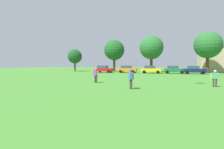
# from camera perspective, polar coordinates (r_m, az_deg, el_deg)

# --- Properties ---
(ground_plane) EXTENTS (160.00, 160.00, 0.00)m
(ground_plane) POSITION_cam_1_polar(r_m,az_deg,el_deg) (29.06, 7.81, -0.66)
(ground_plane) COLOR #42842D
(adult_bystander) EXTENTS (0.52, 0.68, 1.63)m
(adult_bystander) POSITION_cam_1_polar(r_m,az_deg,el_deg) (14.39, 6.06, -0.81)
(adult_bystander) COLOR #3F3833
(adult_bystander) RESTS_ON ground
(bystander_near_trees) EXTENTS (0.70, 0.33, 1.49)m
(bystander_near_trees) POSITION_cam_1_polar(r_m,az_deg,el_deg) (18.07, 29.99, -0.66)
(bystander_near_trees) COLOR #3F3833
(bystander_near_trees) RESTS_ON ground
(bystander_midfield) EXTENTS (0.69, 0.47, 1.56)m
(bystander_midfield) POSITION_cam_1_polar(r_m,az_deg,el_deg) (19.30, -5.18, 0.13)
(bystander_midfield) COLOR #3F3833
(bystander_midfield) RESTS_ON ground
(parked_car_red_0) EXTENTS (4.30, 2.02, 1.68)m
(parked_car_red_0) POSITION_cam_1_polar(r_m,az_deg,el_deg) (42.36, -2.65, 1.76)
(parked_car_red_0) COLOR red
(parked_car_red_0) RESTS_ON ground
(parked_car_orange_1) EXTENTS (4.30, 2.02, 1.68)m
(parked_car_orange_1) POSITION_cam_1_polar(r_m,az_deg,el_deg) (41.85, 4.91, 1.73)
(parked_car_orange_1) COLOR orange
(parked_car_orange_1) RESTS_ON ground
(parked_car_yellow_2) EXTENTS (4.30, 2.02, 1.68)m
(parked_car_yellow_2) POSITION_cam_1_polar(r_m,az_deg,el_deg) (40.13, 12.34, 1.60)
(parked_car_yellow_2) COLOR yellow
(parked_car_yellow_2) RESTS_ON ground
(parked_car_green_3) EXTENTS (4.30, 2.02, 1.68)m
(parked_car_green_3) POSITION_cam_1_polar(r_m,az_deg,el_deg) (40.55, 19.21, 1.51)
(parked_car_green_3) COLOR #196B38
(parked_car_green_3) RESTS_ON ground
(parked_car_navy_4) EXTENTS (4.30, 2.02, 1.68)m
(parked_car_navy_4) POSITION_cam_1_polar(r_m,az_deg,el_deg) (40.27, 24.75, 1.38)
(parked_car_navy_4) COLOR #141E4C
(parked_car_navy_4) RESTS_ON ground
(tree_far_left) EXTENTS (3.95, 3.95, 6.16)m
(tree_far_left) POSITION_cam_1_polar(r_m,az_deg,el_deg) (51.53, -11.77, 5.64)
(tree_far_left) COLOR brown
(tree_far_left) RESTS_ON ground
(tree_left) EXTENTS (5.53, 5.53, 8.62)m
(tree_left) POSITION_cam_1_polar(r_m,az_deg,el_deg) (49.27, 0.72, 7.76)
(tree_left) COLOR brown
(tree_left) RESTS_ON ground
(tree_center_left) EXTENTS (5.74, 5.74, 8.94)m
(tree_center_left) POSITION_cam_1_polar(r_m,az_deg,el_deg) (45.10, 12.47, 8.36)
(tree_center_left) COLOR brown
(tree_center_left) RESTS_ON ground
(tree_center_right) EXTENTS (5.92, 5.92, 9.23)m
(tree_center_right) POSITION_cam_1_polar(r_m,az_deg,el_deg) (45.18, 28.25, 8.29)
(tree_center_right) COLOR brown
(tree_center_right) RESTS_ON ground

